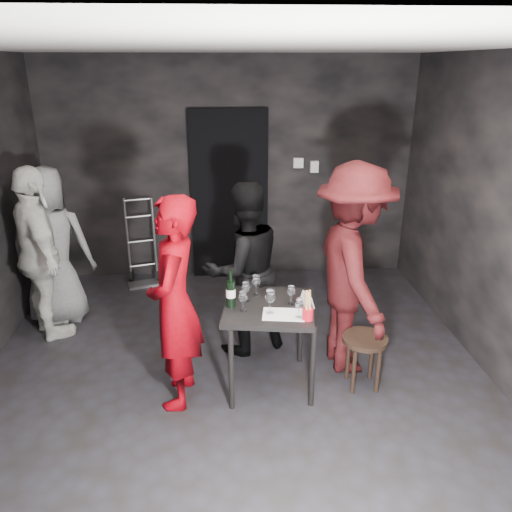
{
  "coord_description": "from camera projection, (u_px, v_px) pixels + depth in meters",
  "views": [
    {
      "loc": [
        -0.03,
        -3.61,
        2.59
      ],
      "look_at": [
        0.2,
        0.25,
        1.09
      ],
      "focal_mm": 35.0,
      "sensor_mm": 36.0,
      "label": 1
    }
  ],
  "objects": [
    {
      "name": "floor",
      "position": [
        235.0,
        385.0,
        4.3
      ],
      "size": [
        4.5,
        5.0,
        0.02
      ],
      "primitive_type": "cube",
      "color": "black",
      "rests_on": "ground"
    },
    {
      "name": "ceiling",
      "position": [
        228.0,
        45.0,
        3.32
      ],
      "size": [
        4.5,
        5.0,
        0.02
      ],
      "primitive_type": "cube",
      "color": "silver",
      "rests_on": "ground"
    },
    {
      "name": "wall_back",
      "position": [
        229.0,
        171.0,
        6.13
      ],
      "size": [
        4.5,
        0.04,
        2.7
      ],
      "primitive_type": "cube",
      "color": "black",
      "rests_on": "ground"
    },
    {
      "name": "wall_front",
      "position": [
        245.0,
        511.0,
        1.48
      ],
      "size": [
        4.5,
        0.04,
        2.7
      ],
      "primitive_type": "cube",
      "color": "black",
      "rests_on": "ground"
    },
    {
      "name": "doorway",
      "position": [
        229.0,
        196.0,
        6.19
      ],
      "size": [
        0.95,
        0.1,
        2.1
      ],
      "primitive_type": "cube",
      "color": "black",
      "rests_on": "ground"
    },
    {
      "name": "wallbox_upper",
      "position": [
        298.0,
        163.0,
        6.1
      ],
      "size": [
        0.12,
        0.06,
        0.12
      ],
      "primitive_type": "cube",
      "color": "#B7B7B2",
      "rests_on": "wall_back"
    },
    {
      "name": "wallbox_lower",
      "position": [
        314.0,
        167.0,
        6.13
      ],
      "size": [
        0.1,
        0.06,
        0.14
      ],
      "primitive_type": "cube",
      "color": "#B7B7B2",
      "rests_on": "wall_back"
    },
    {
      "name": "hand_truck",
      "position": [
        143.0,
        268.0,
        6.22
      ],
      "size": [
        0.37,
        0.32,
        1.09
      ],
      "rotation": [
        0.0,
        0.0,
        0.29
      ],
      "color": "#B2B2B7",
      "rests_on": "floor"
    },
    {
      "name": "tasting_table",
      "position": [
        269.0,
        316.0,
        4.09
      ],
      "size": [
        0.72,
        0.72,
        0.75
      ],
      "rotation": [
        0.0,
        0.0,
        -0.14
      ],
      "color": "black",
      "rests_on": "floor"
    },
    {
      "name": "stool",
      "position": [
        364.0,
        346.0,
        4.16
      ],
      "size": [
        0.38,
        0.38,
        0.47
      ],
      "rotation": [
        0.0,
        0.0,
        -0.06
      ],
      "color": "black",
      "rests_on": "floor"
    },
    {
      "name": "server_red",
      "position": [
        174.0,
        289.0,
        3.79
      ],
      "size": [
        0.52,
        0.75,
        1.97
      ],
      "primitive_type": "imported",
      "rotation": [
        0.0,
        0.0,
        -1.64
      ],
      "color": "#830009",
      "rests_on": "floor"
    },
    {
      "name": "woman_black",
      "position": [
        244.0,
        262.0,
        4.56
      ],
      "size": [
        0.99,
        0.78,
        1.79
      ],
      "primitive_type": "imported",
      "rotation": [
        0.0,
        0.0,
        3.56
      ],
      "color": "black",
      "rests_on": "floor"
    },
    {
      "name": "man_maroon",
      "position": [
        355.0,
        246.0,
        4.2
      ],
      "size": [
        0.82,
        1.54,
        2.3
      ],
      "primitive_type": "imported",
      "rotation": [
        0.0,
        0.0,
        1.66
      ],
      "color": "#370C0E",
      "rests_on": "floor"
    },
    {
      "name": "bystander_cream",
      "position": [
        38.0,
        242.0,
        4.74
      ],
      "size": [
        1.1,
        1.28,
        1.99
      ],
      "primitive_type": "imported",
      "rotation": [
        0.0,
        0.0,
        2.15
      ],
      "color": "beige",
      "rests_on": "floor"
    },
    {
      "name": "bystander_grey",
      "position": [
        50.0,
        239.0,
        5.08
      ],
      "size": [
        0.91,
        0.52,
        1.84
      ],
      "primitive_type": "imported",
      "rotation": [
        0.0,
        0.0,
        3.17
      ],
      "color": "#5F5F5F",
      "rests_on": "floor"
    },
    {
      "name": "tasting_mat",
      "position": [
        284.0,
        314.0,
        3.9
      ],
      "size": [
        0.35,
        0.26,
        0.0
      ],
      "primitive_type": "cube",
      "rotation": [
        0.0,
        0.0,
        -0.13
      ],
      "color": "white",
      "rests_on": "tasting_table"
    },
    {
      "name": "wine_glass_a",
      "position": [
        243.0,
        300.0,
        3.93
      ],
      "size": [
        0.08,
        0.08,
        0.18
      ],
      "primitive_type": null,
      "rotation": [
        0.0,
        0.0,
        0.13
      ],
      "color": "white",
      "rests_on": "tasting_table"
    },
    {
      "name": "wine_glass_b",
      "position": [
        246.0,
        291.0,
        4.09
      ],
      "size": [
        0.08,
        0.08,
        0.19
      ],
      "primitive_type": null,
      "rotation": [
        0.0,
        0.0,
        0.09
      ],
      "color": "white",
      "rests_on": "tasting_table"
    },
    {
      "name": "wine_glass_c",
      "position": [
        256.0,
        284.0,
        4.19
      ],
      "size": [
        0.08,
        0.08,
        0.2
      ],
      "primitive_type": null,
      "rotation": [
        0.0,
        0.0,
        0.11
      ],
      "color": "white",
      "rests_on": "tasting_table"
    },
    {
      "name": "wine_glass_d",
      "position": [
        270.0,
        301.0,
        3.89
      ],
      "size": [
        0.1,
        0.1,
        0.22
      ],
      "primitive_type": null,
      "rotation": [
        0.0,
        0.0,
        -0.25
      ],
      "color": "white",
      "rests_on": "tasting_table"
    },
    {
      "name": "wine_glass_e",
      "position": [
        299.0,
        307.0,
        3.83
      ],
      "size": [
        0.08,
        0.08,
        0.18
      ],
      "primitive_type": null,
      "rotation": [
        0.0,
        0.0,
        0.21
      ],
      "color": "white",
      "rests_on": "tasting_table"
    },
    {
      "name": "wine_glass_f",
      "position": [
        291.0,
        295.0,
        4.04
      ],
      "size": [
        0.08,
        0.08,
        0.18
      ],
      "primitive_type": null,
      "rotation": [
        0.0,
        0.0,
        -0.21
      ],
      "color": "white",
      "rests_on": "tasting_table"
    },
    {
      "name": "wine_bottle",
      "position": [
        231.0,
        293.0,
        3.99
      ],
      "size": [
        0.08,
        0.08,
        0.31
      ],
      "rotation": [
        0.0,
        0.0,
        0.24
      ],
      "color": "black",
      "rests_on": "tasting_table"
    },
    {
      "name": "breadstick_cup",
      "position": [
        308.0,
        306.0,
        3.79
      ],
      "size": [
        0.08,
        0.08,
        0.26
      ],
      "rotation": [
        0.0,
        0.0,
        -0.24
      ],
      "color": "red",
      "rests_on": "tasting_table"
    },
    {
      "name": "reserved_card",
      "position": [
        305.0,
        300.0,
        4.03
      ],
      "size": [
        0.12,
        0.16,
        0.11
      ],
      "primitive_type": null,
      "rotation": [
        0.0,
        0.0,
        0.27
      ],
      "color": "white",
      "rests_on": "tasting_table"
    }
  ]
}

